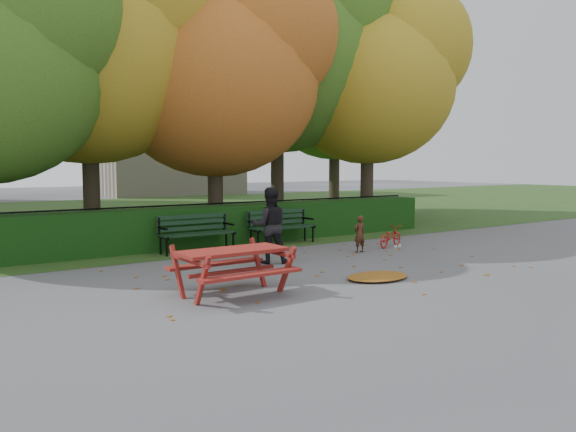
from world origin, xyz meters
TOP-DOWN VIEW (x-y plane):
  - ground at (0.00, 0.00)m, footprint 90.00×90.00m
  - grass_strip at (0.00, 14.00)m, footprint 90.00×90.00m
  - building_right at (8.00, 28.00)m, footprint 9.00×6.00m
  - hedge at (0.00, 4.50)m, footprint 13.00×0.90m
  - iron_fence at (0.00, 5.30)m, footprint 14.00×0.04m
  - tree_b at (-2.44, 6.75)m, footprint 6.72×6.40m
  - tree_c at (0.83, 5.96)m, footprint 6.30×6.00m
  - tree_d at (3.88, 7.23)m, footprint 7.14×6.80m
  - tree_e at (6.52, 5.77)m, footprint 6.09×5.80m
  - tree_g at (8.33, 9.76)m, footprint 6.30×6.00m
  - bench_left at (-1.30, 3.70)m, footprint 1.80×0.57m
  - bench_right at (1.10, 3.70)m, footprint 1.80×0.57m
  - picnic_table at (-2.71, -0.66)m, footprint 1.74×1.41m
  - leaf_pile at (0.08, -1.03)m, footprint 1.36×1.03m
  - leaf_scatter at (0.00, 0.30)m, footprint 9.00×5.70m
  - child at (1.84, 1.45)m, footprint 0.32×0.21m
  - adult at (-0.67, 1.44)m, footprint 0.95×0.87m
  - bicycle at (3.06, 1.66)m, footprint 1.07×0.63m

SIDE VIEW (x-z plane):
  - ground at x=0.00m, z-range 0.00..0.00m
  - grass_strip at x=0.00m, z-range 0.01..0.01m
  - leaf_scatter at x=0.00m, z-range 0.00..0.01m
  - leaf_pile at x=0.08m, z-range 0.00..0.09m
  - bicycle at x=3.06m, z-range 0.00..0.53m
  - child at x=1.84m, z-range 0.00..0.87m
  - hedge at x=0.00m, z-range 0.00..1.00m
  - bench_left at x=-1.30m, z-range 0.08..0.96m
  - bench_right at x=1.10m, z-range 0.08..0.96m
  - iron_fence at x=0.00m, z-range 0.03..1.05m
  - picnic_table at x=-2.71m, z-range 0.15..0.99m
  - adult at x=-0.67m, z-range 0.00..1.59m
  - tree_c at x=0.83m, z-range 0.82..8.82m
  - tree_e at x=6.52m, z-range 1.01..9.16m
  - tree_g at x=8.33m, z-range 1.10..9.65m
  - tree_b at x=-2.44m, z-range 1.01..9.80m
  - tree_d at x=3.88m, z-range 1.19..10.77m
  - building_right at x=8.00m, z-range 0.00..12.00m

